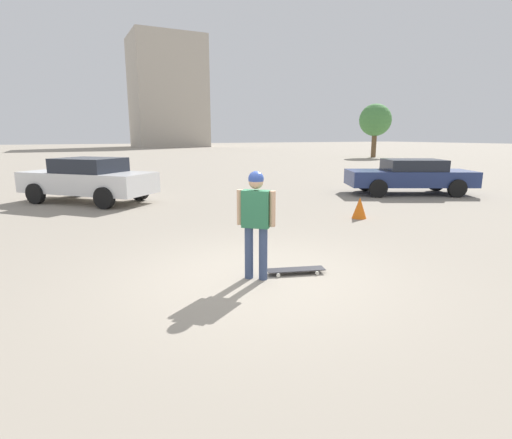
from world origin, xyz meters
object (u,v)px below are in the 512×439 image
object	(u,v)px
skateboard	(296,270)
traffic_cone	(360,208)
car_parked_near	(88,179)
car_parked_far	(410,176)
person	(256,214)

from	to	relation	value
skateboard	traffic_cone	size ratio (longest dim) A/B	1.68
car_parked_near	car_parked_far	xyz separation A→B (m)	(10.97, -3.31, -0.07)
person	car_parked_far	size ratio (longest dim) A/B	0.34
skateboard	car_parked_near	bearing A→B (deg)	-58.38
car_parked_near	car_parked_far	size ratio (longest dim) A/B	0.90
person	traffic_cone	bearing A→B (deg)	74.34
skateboard	traffic_cone	world-z (taller)	traffic_cone
person	car_parked_near	distance (m)	9.11
person	skateboard	size ratio (longest dim) A/B	1.74
person	traffic_cone	size ratio (longest dim) A/B	2.92
car_parked_near	car_parked_far	bearing A→B (deg)	-150.57
traffic_cone	skateboard	bearing A→B (deg)	-142.22
skateboard	car_parked_far	world-z (taller)	car_parked_far
car_parked_far	traffic_cone	distance (m)	5.48
skateboard	car_parked_near	size ratio (longest dim) A/B	0.22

